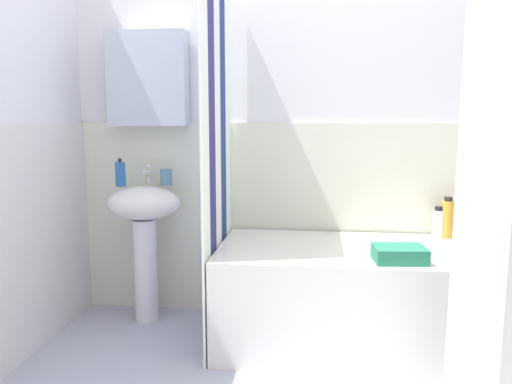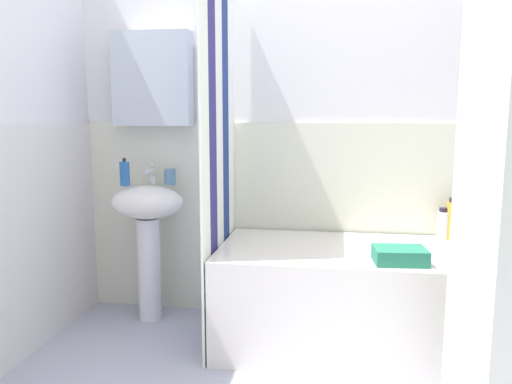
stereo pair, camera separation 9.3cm
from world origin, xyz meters
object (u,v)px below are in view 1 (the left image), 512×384
object	(u,v)px
soap_dispenser	(120,174)
conditioner_bottle	(438,223)
bathtub	(367,297)
body_wash_bottle	(473,218)
towel_folded	(399,254)
sink	(144,223)
shampoo_bottle	(447,218)
toothbrush_cup	(166,177)
lotion_bottle	(491,223)

from	to	relation	value
soap_dispenser	conditioner_bottle	size ratio (longest dim) A/B	0.92
bathtub	body_wash_bottle	size ratio (longest dim) A/B	6.59
conditioner_bottle	towel_folded	size ratio (longest dim) A/B	0.74
sink	shampoo_bottle	world-z (taller)	sink
bathtub	body_wash_bottle	xyz separation A→B (m)	(0.61, 0.30, 0.39)
toothbrush_cup	lotion_bottle	distance (m)	1.90
sink	toothbrush_cup	distance (m)	0.30
lotion_bottle	body_wash_bottle	size ratio (longest dim) A/B	0.85
bathtub	body_wash_bottle	world-z (taller)	body_wash_bottle
bathtub	conditioner_bottle	xyz separation A→B (m)	(0.42, 0.30, 0.36)
bathtub	body_wash_bottle	bearing A→B (deg)	26.13
sink	towel_folded	size ratio (longest dim) A/B	3.38
lotion_bottle	towel_folded	world-z (taller)	lotion_bottle
conditioner_bottle	sink	bearing A→B (deg)	-176.16
sink	toothbrush_cup	world-z (taller)	toothbrush_cup
soap_dispenser	body_wash_bottle	distance (m)	2.06
bathtub	towel_folded	bearing A→B (deg)	-62.25
sink	shampoo_bottle	distance (m)	1.77
soap_dispenser	body_wash_bottle	bearing A→B (deg)	3.70
towel_folded	bathtub	bearing A→B (deg)	117.75
bathtub	shampoo_bottle	bearing A→B (deg)	32.37
toothbrush_cup	body_wash_bottle	size ratio (longest dim) A/B	0.39
towel_folded	body_wash_bottle	bearing A→B (deg)	47.36
sink	body_wash_bottle	bearing A→B (deg)	3.43
body_wash_bottle	sink	bearing A→B (deg)	-176.57
soap_dispenser	toothbrush_cup	bearing A→B (deg)	20.85
sink	conditioner_bottle	bearing A→B (deg)	3.84
soap_dispenser	lotion_bottle	size ratio (longest dim) A/B	0.81
sink	bathtub	xyz separation A→B (m)	(1.30, -0.18, -0.34)
soap_dispenser	body_wash_bottle	world-z (taller)	soap_dispenser
sink	lotion_bottle	size ratio (longest dim) A/B	4.01
soap_dispenser	body_wash_bottle	size ratio (longest dim) A/B	0.69
toothbrush_cup	body_wash_bottle	bearing A→B (deg)	1.20
sink	bathtub	world-z (taller)	sink
soap_dispenser	conditioner_bottle	bearing A→B (deg)	4.11
lotion_bottle	body_wash_bottle	world-z (taller)	body_wash_bottle
body_wash_bottle	towel_folded	world-z (taller)	body_wash_bottle
toothbrush_cup	shampoo_bottle	size ratio (longest dim) A/B	0.40
bathtub	lotion_bottle	distance (m)	0.84
body_wash_bottle	shampoo_bottle	bearing A→B (deg)	-178.10
bathtub	conditioner_bottle	distance (m)	0.62
body_wash_bottle	conditioner_bottle	distance (m)	0.19
lotion_bottle	conditioner_bottle	xyz separation A→B (m)	(-0.29, 0.02, -0.01)
towel_folded	toothbrush_cup	bearing A→B (deg)	159.38
lotion_bottle	conditioner_bottle	bearing A→B (deg)	176.67
sink	lotion_bottle	distance (m)	2.01
sink	soap_dispenser	distance (m)	0.32
towel_folded	lotion_bottle	bearing A→B (deg)	41.45
lotion_bottle	shampoo_bottle	xyz separation A→B (m)	(-0.24, 0.01, 0.02)
soap_dispenser	shampoo_bottle	xyz separation A→B (m)	(1.89, 0.13, -0.24)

